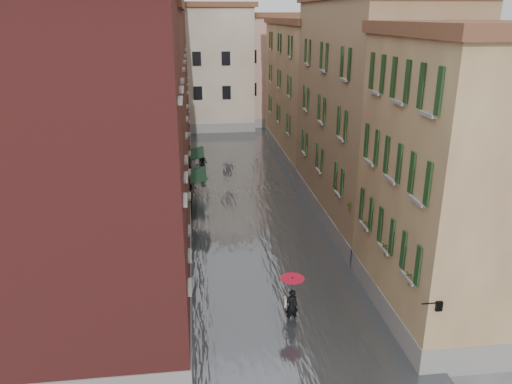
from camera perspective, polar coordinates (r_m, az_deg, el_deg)
ground at (r=23.38m, az=2.67°, el=-11.93°), size 120.00×120.00×0.00m
floodwater at (r=34.98m, az=-0.91°, el=-0.69°), size 10.00×60.00×0.20m
building_left_near at (r=18.85m, az=-17.38°, el=1.03°), size 6.00×8.00×13.00m
building_left_mid at (r=29.44m, az=-13.88°, el=7.32°), size 6.00×14.00×12.50m
building_left_far at (r=44.07m, az=-11.90°, el=12.36°), size 6.00×16.00×14.00m
building_right_near at (r=21.53m, az=22.56°, el=0.57°), size 6.00×8.00×11.50m
building_right_mid at (r=31.04m, az=12.96°, el=8.47°), size 6.00×14.00×13.00m
building_right_far at (r=45.35m, az=6.47°, el=11.25°), size 6.00×16.00×11.50m
building_end_cream at (r=57.91m, az=-6.80°, el=13.76°), size 12.00×9.00×13.00m
building_end_pink at (r=60.71m, az=1.96°, el=13.67°), size 10.00×9.00×12.00m
awning_near at (r=32.22m, az=-6.74°, el=1.83°), size 1.09×3.08×2.80m
awning_far at (r=37.38m, az=-6.86°, el=4.31°), size 1.09×3.08×2.80m
wall_lantern at (r=18.23m, az=20.06°, el=-12.06°), size 0.71×0.22×0.35m
window_planters at (r=23.12m, az=12.78°, el=-3.05°), size 0.59×10.50×0.84m
pedestrian_main at (r=21.09m, az=4.12°, el=-11.55°), size 1.03×1.03×2.06m
pedestrian_far at (r=40.84m, az=-6.11°, el=3.29°), size 1.00×0.89×1.69m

